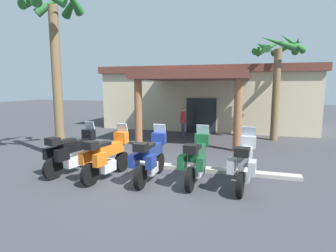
# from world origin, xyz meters

# --- Properties ---
(ground_plane) EXTENTS (80.00, 80.00, 0.00)m
(ground_plane) POSITION_xyz_m (0.00, 0.00, 0.00)
(ground_plane) COLOR #38383D
(motel_building) EXTENTS (13.78, 12.06, 4.06)m
(motel_building) POSITION_xyz_m (-0.06, 12.28, 2.08)
(motel_building) COLOR beige
(motel_building) RESTS_ON ground_plane
(motorcycle_black) EXTENTS (0.91, 2.19, 1.61)m
(motorcycle_black) POSITION_xyz_m (-2.59, -0.13, 0.70)
(motorcycle_black) COLOR black
(motorcycle_black) RESTS_ON ground_plane
(motorcycle_orange) EXTENTS (0.84, 2.20, 1.61)m
(motorcycle_orange) POSITION_xyz_m (-1.23, -0.27, 0.70)
(motorcycle_orange) COLOR black
(motorcycle_orange) RESTS_ON ground_plane
(motorcycle_blue) EXTENTS (0.70, 2.21, 1.61)m
(motorcycle_blue) POSITION_xyz_m (0.13, -0.07, 0.70)
(motorcycle_blue) COLOR black
(motorcycle_blue) RESTS_ON ground_plane
(motorcycle_green) EXTENTS (0.71, 2.21, 1.61)m
(motorcycle_green) POSITION_xyz_m (1.48, 0.16, 0.70)
(motorcycle_green) COLOR black
(motorcycle_green) RESTS_ON ground_plane
(motorcycle_silver) EXTENTS (0.73, 2.21, 1.61)m
(motorcycle_silver) POSITION_xyz_m (2.84, 0.15, 0.70)
(motorcycle_silver) COLOR black
(motorcycle_silver) RESTS_ON ground_plane
(pedestrian) EXTENTS (0.32, 0.48, 1.63)m
(pedestrian) POSITION_xyz_m (-0.66, 7.07, 0.94)
(pedestrian) COLOR #3F334C
(pedestrian) RESTS_ON ground_plane
(palm_tree_roadside) EXTENTS (2.26, 2.34, 6.67)m
(palm_tree_roadside) POSITION_xyz_m (-4.26, 1.40, 4.80)
(palm_tree_roadside) COLOR brown
(palm_tree_roadside) RESTS_ON ground_plane
(palm_tree_near_portico) EXTENTS (2.63, 2.63, 5.41)m
(palm_tree_near_portico) POSITION_xyz_m (4.08, 7.76, 4.09)
(palm_tree_near_portico) COLOR brown
(palm_tree_near_portico) RESTS_ON ground_plane
(curb_strip) EXTENTS (8.79, 0.36, 0.12)m
(curb_strip) POSITION_xyz_m (0.13, 1.32, 0.06)
(curb_strip) COLOR #ADA89E
(curb_strip) RESTS_ON ground_plane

